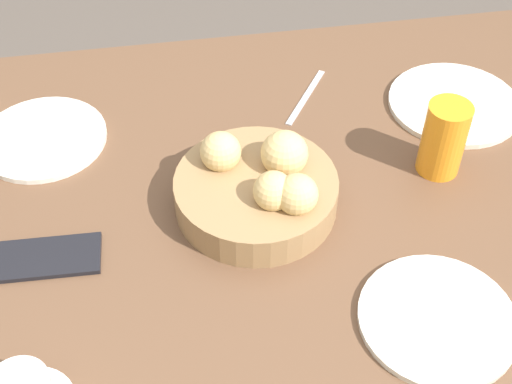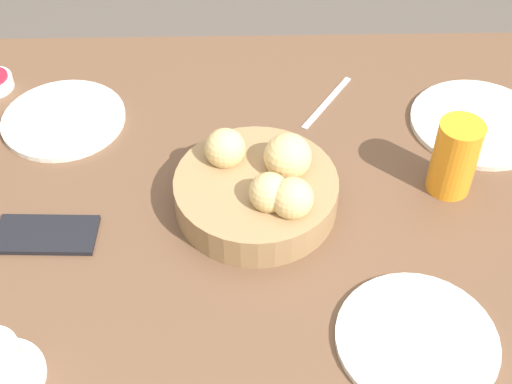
{
  "view_description": "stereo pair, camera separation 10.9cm",
  "coord_description": "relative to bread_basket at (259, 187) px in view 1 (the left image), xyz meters",
  "views": [
    {
      "loc": [
        0.14,
        0.71,
        1.56
      ],
      "look_at": [
        0.02,
        -0.04,
        0.78
      ],
      "focal_mm": 50.0,
      "sensor_mm": 36.0,
      "label": 1
    },
    {
      "loc": [
        0.03,
        0.72,
        1.56
      ],
      "look_at": [
        0.02,
        -0.04,
        0.78
      ],
      "focal_mm": 50.0,
      "sensor_mm": 36.0,
      "label": 2
    }
  ],
  "objects": [
    {
      "name": "plate_near_left",
      "position": [
        -0.39,
        -0.18,
        -0.03
      ],
      "size": [
        0.24,
        0.24,
        0.01
      ],
      "color": "silver",
      "rests_on": "dining_table"
    },
    {
      "name": "cell_phone",
      "position": [
        0.32,
        0.06,
        -0.03
      ],
      "size": [
        0.15,
        0.08,
        0.01
      ],
      "color": "black",
      "rests_on": "dining_table"
    },
    {
      "name": "dining_table",
      "position": [
        -0.01,
        0.04,
        -0.13
      ],
      "size": [
        1.33,
        1.03,
        0.75
      ],
      "color": "brown",
      "rests_on": "ground_plane"
    },
    {
      "name": "plate_near_right",
      "position": [
        0.34,
        -0.21,
        -0.03
      ],
      "size": [
        0.22,
        0.22,
        0.01
      ],
      "color": "silver",
      "rests_on": "dining_table"
    },
    {
      "name": "juice_glass",
      "position": [
        -0.3,
        -0.03,
        0.02
      ],
      "size": [
        0.07,
        0.07,
        0.13
      ],
      "color": "orange",
      "rests_on": "dining_table"
    },
    {
      "name": "bread_basket",
      "position": [
        0.0,
        0.0,
        0.0
      ],
      "size": [
        0.25,
        0.25,
        0.11
      ],
      "color": "#99754C",
      "rests_on": "dining_table"
    },
    {
      "name": "plate_far_center",
      "position": [
        -0.2,
        0.25,
        -0.03
      ],
      "size": [
        0.22,
        0.22,
        0.01
      ],
      "color": "silver",
      "rests_on": "dining_table"
    },
    {
      "name": "fork_silver",
      "position": [
        -0.13,
        -0.25,
        -0.04
      ],
      "size": [
        0.1,
        0.15,
        0.0
      ],
      "color": "#B7B7BC",
      "rests_on": "dining_table"
    }
  ]
}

